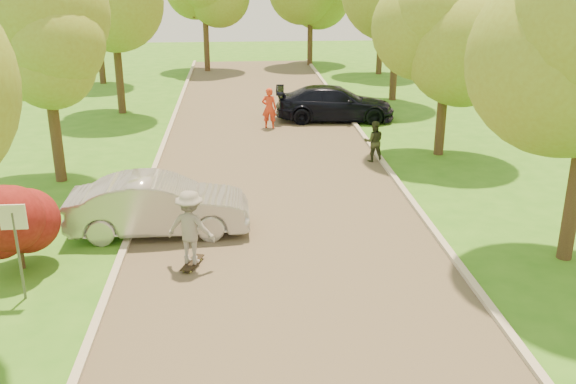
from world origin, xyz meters
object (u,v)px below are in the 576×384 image
object	(u,v)px
silver_sedan	(159,205)
skateboarder	(190,227)
person_olive	(374,141)
longboard	(192,263)
street_sign	(15,232)
person_striped	(269,108)
dark_sedan	(335,103)

from	to	relation	value
silver_sedan	skateboarder	bearing A→B (deg)	-156.81
silver_sedan	person_olive	world-z (taller)	silver_sedan
silver_sedan	longboard	bearing A→B (deg)	-156.81
street_sign	skateboarder	size ratio (longest dim) A/B	1.21
silver_sedan	longboard	xyz separation A→B (m)	(0.97, -2.13, -0.68)
street_sign	person_olive	xyz separation A→B (m)	(9.55, 9.29, -0.81)
silver_sedan	person_striped	world-z (taller)	person_striped
longboard	person_striped	size ratio (longest dim) A/B	0.54
longboard	skateboarder	distance (m)	0.92
person_olive	skateboarder	bearing A→B (deg)	55.96
silver_sedan	dark_sedan	size ratio (longest dim) A/B	0.89
silver_sedan	dark_sedan	world-z (taller)	silver_sedan
street_sign	dark_sedan	bearing A→B (deg)	59.92
dark_sedan	longboard	size ratio (longest dim) A/B	5.59
person_striped	person_olive	world-z (taller)	person_striped
longboard	skateboarder	bearing A→B (deg)	135.46
dark_sedan	longboard	distance (m)	15.52
street_sign	skateboarder	distance (m)	3.77
skateboarder	silver_sedan	bearing A→B (deg)	-46.69
dark_sedan	person_striped	xyz separation A→B (m)	(-3.04, -1.22, 0.11)
skateboarder	person_striped	world-z (taller)	skateboarder
street_sign	longboard	bearing A→B (deg)	19.57
street_sign	silver_sedan	xyz separation A→B (m)	(2.55, 3.38, -0.78)
skateboarder	longboard	bearing A→B (deg)	-44.54
person_striped	person_olive	bearing A→B (deg)	134.08
silver_sedan	longboard	size ratio (longest dim) A/B	4.96
skateboarder	person_olive	xyz separation A→B (m)	(6.04, 8.03, -0.27)
silver_sedan	skateboarder	xyz separation A→B (m)	(0.97, -2.13, 0.24)
longboard	silver_sedan	bearing A→B (deg)	-46.69
silver_sedan	skateboarder	size ratio (longest dim) A/B	2.64
street_sign	longboard	size ratio (longest dim) A/B	2.28
person_striped	dark_sedan	bearing A→B (deg)	-147.96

